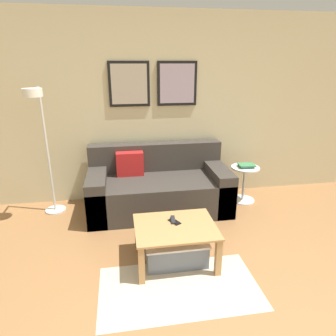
% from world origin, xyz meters
% --- Properties ---
extents(wall_back, '(5.60, 0.09, 2.55)m').
position_xyz_m(wall_back, '(-0.01, 2.90, 1.28)').
color(wall_back, '#C6BC93').
rests_on(wall_back, ground_plane).
extents(area_rug, '(1.42, 0.77, 0.01)m').
position_xyz_m(area_rug, '(-0.27, 0.84, 0.00)').
color(area_rug, '#C1B299').
rests_on(area_rug, ground_plane).
extents(couch, '(1.84, 0.90, 0.84)m').
position_xyz_m(couch, '(-0.25, 2.42, 0.30)').
color(couch, '#38332D').
rests_on(couch, ground_plane).
extents(coffee_table, '(0.79, 0.62, 0.40)m').
position_xyz_m(coffee_table, '(-0.24, 1.24, 0.33)').
color(coffee_table, '#AD7F4C').
rests_on(coffee_table, ground_plane).
extents(storage_bin, '(0.62, 0.37, 0.25)m').
position_xyz_m(storage_bin, '(-0.24, 1.22, 0.13)').
color(storage_bin, slate).
rests_on(storage_bin, ground_plane).
extents(floor_lamp, '(0.26, 0.53, 1.64)m').
position_xyz_m(floor_lamp, '(-1.64, 2.39, 1.12)').
color(floor_lamp, silver).
rests_on(floor_lamp, ground_plane).
extents(side_table, '(0.40, 0.40, 0.51)m').
position_xyz_m(side_table, '(0.99, 2.46, 0.31)').
color(side_table, white).
rests_on(side_table, ground_plane).
extents(book_stack, '(0.23, 0.19, 0.04)m').
position_xyz_m(book_stack, '(0.99, 2.45, 0.54)').
color(book_stack, '#387F4C').
rests_on(book_stack, side_table).
extents(remote_control, '(0.05, 0.15, 0.02)m').
position_xyz_m(remote_control, '(-0.24, 1.34, 0.41)').
color(remote_control, '#232328').
rests_on(remote_control, coffee_table).
extents(cell_phone, '(0.13, 0.15, 0.01)m').
position_xyz_m(cell_phone, '(-0.24, 1.31, 0.41)').
color(cell_phone, black).
rests_on(cell_phone, coffee_table).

